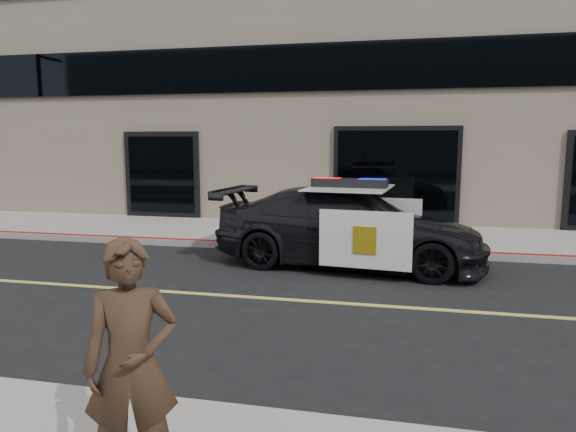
# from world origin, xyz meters

# --- Properties ---
(ground) EXTENTS (120.00, 120.00, 0.00)m
(ground) POSITION_xyz_m (0.00, 0.00, 0.00)
(ground) COLOR black
(ground) RESTS_ON ground
(sidewalk_n) EXTENTS (60.00, 3.50, 0.15)m
(sidewalk_n) POSITION_xyz_m (0.00, 5.25, 0.07)
(sidewalk_n) COLOR gray
(sidewalk_n) RESTS_ON ground
(building_n) EXTENTS (60.00, 7.00, 12.00)m
(building_n) POSITION_xyz_m (0.00, 10.50, 6.00)
(building_n) COLOR #756856
(building_n) RESTS_ON ground
(police_car) EXTENTS (3.26, 5.76, 1.74)m
(police_car) POSITION_xyz_m (-1.85, 2.51, 0.78)
(police_car) COLOR black
(police_car) RESTS_ON ground
(fire_hydrant) EXTENTS (0.32, 0.45, 0.71)m
(fire_hydrant) POSITION_xyz_m (-4.19, 4.12, 0.48)
(fire_hydrant) COLOR beige
(fire_hydrant) RESTS_ON sidewalk_n
(pedestrian_a) EXTENTS (0.92, 0.87, 1.70)m
(pedestrian_a) POSITION_xyz_m (-2.58, -4.66, 1.00)
(pedestrian_a) COLOR #3D2A1C
(pedestrian_a) RESTS_ON sidewalk_s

